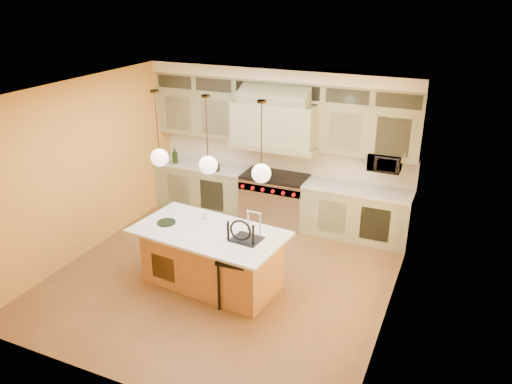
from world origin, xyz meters
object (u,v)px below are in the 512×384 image
at_px(range, 275,198).
at_px(microwave, 385,162).
at_px(kitchen_island, 212,257).
at_px(counter_stool, 237,259).

height_order(range, microwave, microwave).
bearing_deg(kitchen_island, microwave, 57.00).
relative_size(range, microwave, 2.21).
relative_size(kitchen_island, counter_stool, 1.85).
height_order(range, kitchen_island, kitchen_island).
bearing_deg(range, kitchen_island, -91.23).
xyz_separation_m(counter_stool, microwave, (1.44, 2.81, 0.73)).
bearing_deg(microwave, kitchen_island, -128.65).
relative_size(range, kitchen_island, 0.52).
bearing_deg(range, counter_stool, -79.28).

